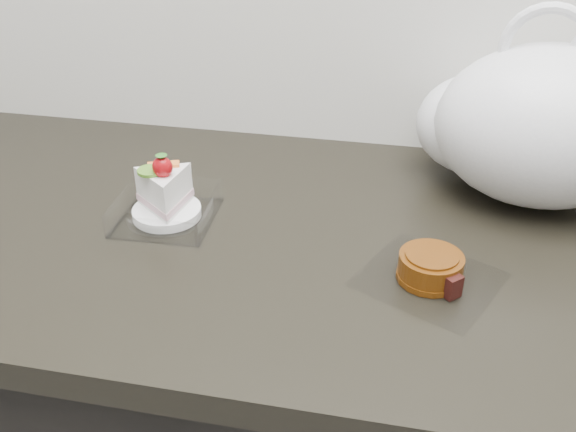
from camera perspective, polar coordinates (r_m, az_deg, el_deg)
The scene contains 3 objects.
cake_tray at distance 0.92m, azimuth -10.82°, elevation 1.29°, with size 0.14×0.14×0.10m.
mooncake_wrap at distance 0.81m, azimuth 12.58°, elevation -4.70°, with size 0.21×0.20×0.04m.
plastic_bag at distance 1.00m, azimuth 20.87°, elevation 7.57°, with size 0.39×0.33×0.29m.
Camera 1 is at (-0.01, 0.95, 1.38)m, focal length 40.00 mm.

